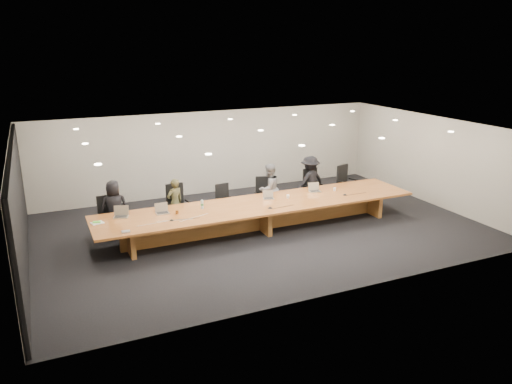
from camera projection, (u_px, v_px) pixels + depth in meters
ground at (260, 229)px, 13.86m from camera, size 12.00×12.00×0.00m
back_wall at (211, 152)px, 16.95m from camera, size 12.00×0.02×2.80m
left_wall_panel at (19, 211)px, 11.13m from camera, size 0.08×7.84×2.74m
conference_table at (260, 212)px, 13.71m from camera, size 9.00×1.80×0.75m
chair_far_left at (108, 216)px, 13.25m from camera, size 0.60×0.60×1.10m
chair_left at (178, 205)px, 13.99m from camera, size 0.67×0.67×1.20m
chair_mid_left at (225, 201)px, 14.67m from camera, size 0.57×0.57×1.01m
chair_mid_right at (264, 195)px, 15.13m from camera, size 0.70×0.70×1.09m
chair_right at (314, 188)px, 15.66m from camera, size 0.65×0.65×1.21m
chair_far_right at (347, 183)px, 16.26m from camera, size 0.75×0.75×1.18m
person_a at (114, 208)px, 13.27m from camera, size 0.77×0.54×1.51m
person_b at (175, 203)px, 13.93m from camera, size 0.59×0.48×1.38m
person_c at (269, 189)px, 14.94m from camera, size 0.90×0.80×1.54m
person_d at (310, 181)px, 15.63m from camera, size 1.14×0.80×1.61m
laptop_a at (121, 212)px, 12.53m from camera, size 0.42×0.36×0.28m
laptop_b at (162, 209)px, 12.82m from camera, size 0.35×0.26×0.27m
laptop_d at (269, 195)px, 14.02m from camera, size 0.34×0.29×0.23m
laptop_e at (315, 187)px, 14.69m from camera, size 0.38×0.30×0.27m
water_bottle at (202, 204)px, 13.19m from camera, size 0.08×0.08×0.23m
amber_mug at (177, 212)px, 12.81m from camera, size 0.10×0.10×0.10m
paper_cup_near at (288, 197)px, 14.11m from camera, size 0.09×0.09×0.10m
paper_cup_far at (335, 189)px, 14.82m from camera, size 0.09×0.09×0.09m
notepad at (97, 223)px, 12.16m from camera, size 0.33×0.29×0.02m
lime_gadget at (97, 222)px, 12.15m from camera, size 0.20×0.14×0.03m
av_box at (126, 232)px, 11.58m from camera, size 0.21×0.16×0.03m
mic_left at (172, 220)px, 12.35m from camera, size 0.13×0.13×0.03m
mic_center at (270, 208)px, 13.26m from camera, size 0.17×0.17×0.03m
mic_right at (345, 195)px, 14.40m from camera, size 0.17×0.17×0.03m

